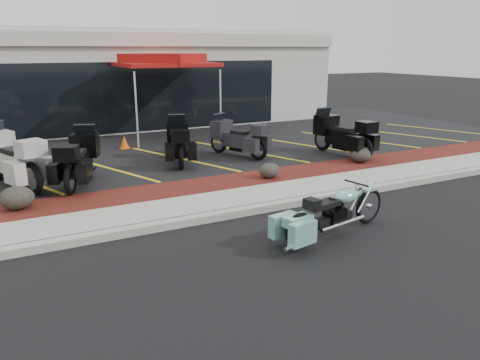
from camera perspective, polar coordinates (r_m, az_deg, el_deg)
ground at (r=9.04m, az=5.45°, el=-5.53°), size 90.00×90.00×0.00m
curb at (r=9.73m, az=2.60°, el=-3.43°), size 24.00×0.25×0.15m
sidewalk at (r=10.31m, az=0.66°, el=-2.30°), size 24.00×1.20×0.15m
mulch_bed at (r=11.34m, az=-2.18°, el=-0.61°), size 24.00×1.20×0.16m
upper_lot at (r=16.25m, az=-10.35°, el=4.14°), size 26.00×9.60×0.15m
dealership_building at (r=22.05m, az=-15.58°, el=11.88°), size 18.00×8.16×4.00m
boulder_left at (r=10.34m, az=-25.55°, el=-1.98°), size 0.67×0.55×0.47m
boulder_mid at (r=11.65m, az=3.60°, el=1.18°), size 0.53×0.44×0.38m
boulder_right at (r=13.65m, az=14.55°, el=2.98°), size 0.61×0.51×0.43m
hero_cruiser at (r=9.27m, az=15.43°, el=-2.47°), size 2.71×1.13×0.93m
touring_black_front at (r=12.38m, az=-18.19°, el=3.49°), size 1.68×2.43×1.32m
touring_black_mid at (r=14.00m, az=-7.67°, el=5.40°), size 1.44×2.35×1.28m
touring_grey at (r=14.42m, az=-2.63°, el=5.72°), size 1.57×2.26×1.23m
touring_black_rear at (r=14.97m, az=10.08°, el=6.12°), size 1.11×2.42×1.37m
traffic_cone at (r=15.60m, az=-13.91°, el=4.49°), size 0.37×0.37×0.40m
popup_canopy at (r=17.15m, az=-9.24°, el=14.08°), size 4.06×4.06×2.95m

